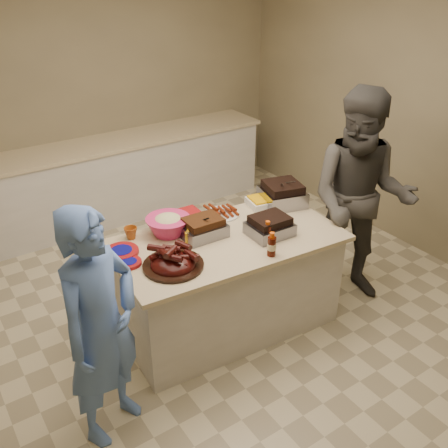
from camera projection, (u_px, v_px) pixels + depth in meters
room at (225, 311)px, 4.27m from camera, size 4.50×5.00×2.70m
back_counter at (116, 179)px, 5.66m from camera, size 3.60×0.64×0.90m
island at (227, 323)px, 4.13m from camera, size 1.79×1.04×0.82m
rib_platter at (173, 267)px, 3.40m from camera, size 0.44×0.44×0.17m
pulled_pork_tray at (203, 236)px, 3.77m from camera, size 0.33×0.25×0.10m
brisket_tray at (269, 234)px, 3.79m from camera, size 0.32×0.27×0.09m
roasting_pan at (282, 204)px, 4.25m from camera, size 0.41×0.41×0.13m
coleslaw_bowl at (169, 234)px, 3.80m from camera, size 0.36×0.36×0.23m
sausage_plate at (222, 215)px, 4.08m from camera, size 0.31×0.31×0.05m
mac_cheese_dish at (265, 205)px, 4.24m from camera, size 0.33×0.26×0.08m
bbq_bottle_a at (271, 255)px, 3.53m from camera, size 0.07×0.07×0.18m
bbq_bottle_b at (267, 242)px, 3.69m from camera, size 0.06×0.06×0.18m
mustard_bottle at (188, 243)px, 3.68m from camera, size 0.05×0.05×0.12m
sauce_bowl at (203, 233)px, 3.81m from camera, size 0.14×0.05×0.13m
plate_stack_large at (122, 254)px, 3.55m from camera, size 0.26×0.26×0.03m
plate_stack_small at (130, 264)px, 3.43m from camera, size 0.18×0.18×0.02m
plastic_cup at (131, 238)px, 3.74m from camera, size 0.11×0.10×0.10m
basket_stack at (186, 224)px, 3.94m from camera, size 0.22×0.17×0.11m
guest_blue at (115, 421)px, 3.26m from camera, size 1.22×1.66×0.38m
guest_gray at (347, 290)px, 4.54m from camera, size 1.98×1.87×0.70m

